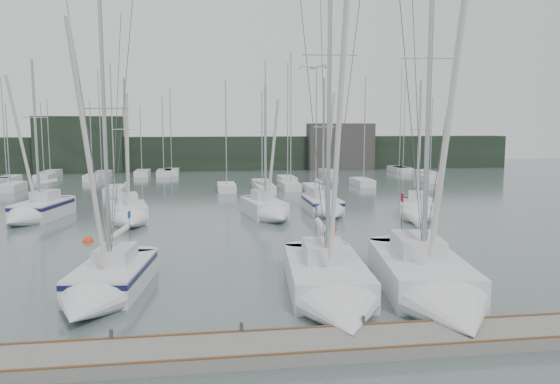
{
  "coord_description": "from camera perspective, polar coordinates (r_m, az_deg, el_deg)",
  "views": [
    {
      "loc": [
        -3.23,
        -20.67,
        6.96
      ],
      "look_at": [
        0.58,
        5.0,
        3.7
      ],
      "focal_mm": 35.0,
      "sensor_mm": 36.0,
      "label": 1
    }
  ],
  "objects": [
    {
      "name": "sailboat_mid_b",
      "position": [
        39.76,
        -15.48,
        -2.36
      ],
      "size": [
        3.66,
        7.55,
        10.93
      ],
      "rotation": [
        0.0,
        0.0,
        0.17
      ],
      "color": "silver",
      "rests_on": "ground"
    },
    {
      "name": "buoy_b",
      "position": [
        36.48,
        5.51,
        -3.87
      ],
      "size": [
        0.62,
        0.62,
        0.62
      ],
      "primitive_type": "sphere",
      "color": "red",
      "rests_on": "ground"
    },
    {
      "name": "mast_forest",
      "position": [
        66.12,
        -7.69,
        1.46
      ],
      "size": [
        55.89,
        26.33,
        14.63
      ],
      "color": "silver",
      "rests_on": "ground"
    },
    {
      "name": "sailboat_near_center",
      "position": [
        21.46,
        5.57,
        -10.24
      ],
      "size": [
        4.06,
        10.36,
        16.45
      ],
      "rotation": [
        0.0,
        0.0,
        -0.1
      ],
      "color": "silver",
      "rests_on": "ground"
    },
    {
      "name": "sailboat_near_right",
      "position": [
        22.27,
        15.78,
        -9.64
      ],
      "size": [
        4.95,
        11.2,
        16.21
      ],
      "rotation": [
        0.0,
        0.0,
        -0.16
      ],
      "color": "silver",
      "rests_on": "ground"
    },
    {
      "name": "ground",
      "position": [
        22.05,
        0.42,
        -11.24
      ],
      "size": [
        160.0,
        160.0,
        0.0
      ],
      "primitive_type": "plane",
      "color": "#4D5E5C",
      "rests_on": "ground"
    },
    {
      "name": "far_treeline",
      "position": [
        82.85,
        -6.2,
        4.03
      ],
      "size": [
        90.0,
        4.0,
        5.0
      ],
      "primitive_type": "cube",
      "color": "black",
      "rests_on": "ground"
    },
    {
      "name": "seagull",
      "position": [
        19.85,
        3.43,
        12.89
      ],
      "size": [
        0.91,
        0.51,
        0.19
      ],
      "rotation": [
        0.0,
        0.0,
        -0.42
      ],
      "color": "white",
      "rests_on": "ground"
    },
    {
      "name": "sailboat_near_left",
      "position": [
        23.01,
        -18.06,
        -9.41
      ],
      "size": [
        3.6,
        8.32,
        12.79
      ],
      "rotation": [
        0.0,
        0.0,
        -0.13
      ],
      "color": "silver",
      "rests_on": "ground"
    },
    {
      "name": "dock",
      "position": [
        17.37,
        3.06,
        -15.75
      ],
      "size": [
        24.0,
        2.0,
        0.4
      ],
      "primitive_type": "cube",
      "color": "slate",
      "rests_on": "ground"
    },
    {
      "name": "sailboat_mid_d",
      "position": [
        42.21,
        4.79,
        -1.59
      ],
      "size": [
        2.52,
        7.47,
        11.22
      ],
      "rotation": [
        0.0,
        0.0,
        -0.01
      ],
      "color": "silver",
      "rests_on": "ground"
    },
    {
      "name": "buoy_c",
      "position": [
        34.46,
        -19.42,
        -4.91
      ],
      "size": [
        0.62,
        0.62,
        0.62
      ],
      "primitive_type": "sphere",
      "color": "red",
      "rests_on": "ground"
    },
    {
      "name": "far_building_left",
      "position": [
        82.45,
        -20.23,
        4.66
      ],
      "size": [
        12.0,
        3.0,
        8.0
      ],
      "primitive_type": "cube",
      "color": "black",
      "rests_on": "ground"
    },
    {
      "name": "sailboat_mid_a",
      "position": [
        43.02,
        -24.35,
        -1.94
      ],
      "size": [
        4.07,
        7.95,
        12.33
      ],
      "rotation": [
        0.0,
        0.0,
        -0.2
      ],
      "color": "silver",
      "rests_on": "ground"
    },
    {
      "name": "sailboat_mid_c",
      "position": [
        40.15,
        -1.14,
        -1.99
      ],
      "size": [
        3.56,
        7.25,
        10.54
      ],
      "rotation": [
        0.0,
        0.0,
        0.17
      ],
      "color": "silver",
      "rests_on": "ground"
    },
    {
      "name": "far_building_right",
      "position": [
        83.49,
        6.33,
        4.74
      ],
      "size": [
        10.0,
        3.0,
        7.0
      ],
      "primitive_type": "cube",
      "color": "#393735",
      "rests_on": "ground"
    },
    {
      "name": "sailboat_mid_e",
      "position": [
        41.31,
        14.12,
        -2.0
      ],
      "size": [
        4.73,
        7.17,
        10.85
      ],
      "rotation": [
        0.0,
        0.0,
        -0.38
      ],
      "color": "silver",
      "rests_on": "ground"
    }
  ]
}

